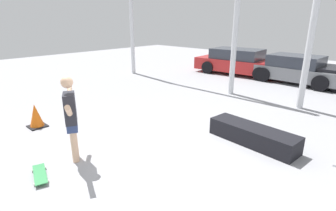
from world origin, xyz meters
TOP-DOWN VIEW (x-y plane):
  - ground_plane at (0.00, 0.00)m, footprint 36.00×36.00m
  - skateboarder at (-0.98, -1.16)m, footprint 1.39×0.81m
  - skateboard at (-0.87, -1.94)m, footprint 0.77×0.42m
  - grind_box at (1.35, 2.07)m, footprint 2.13×0.82m
  - parked_car_red at (-3.00, 9.25)m, footprint 4.67×2.24m
  - parked_car_grey at (-0.07, 9.22)m, footprint 4.00×1.98m
  - traffic_cone at (-3.37, -1.01)m, footprint 0.44×0.44m

SIDE VIEW (x-z plane):
  - ground_plane at x=0.00m, z-range 0.00..0.00m
  - skateboard at x=-0.87m, z-range 0.02..0.10m
  - grind_box at x=1.35m, z-range 0.00..0.42m
  - traffic_cone at x=-3.37m, z-range -0.01..0.63m
  - parked_car_grey at x=-0.07m, z-range -0.02..1.23m
  - parked_car_red at x=-3.00m, z-range -0.02..1.30m
  - skateboarder at x=-0.98m, z-range 0.10..1.87m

